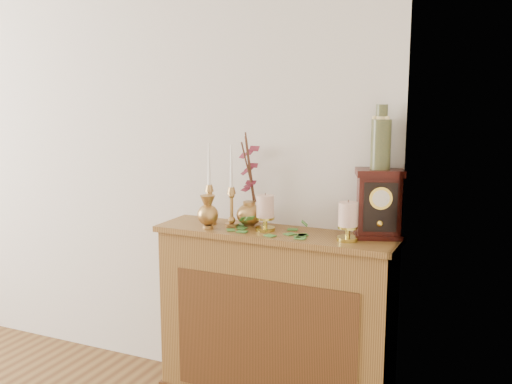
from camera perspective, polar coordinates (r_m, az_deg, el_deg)
The scene contains 10 objects.
console_shelf at distance 3.16m, azimuth 1.77°, elevation -12.45°, with size 1.24×0.34×0.93m.
candlestick_left at distance 3.14m, azimuth -4.45°, elevation -0.55°, with size 0.07×0.07×0.43m.
candlestick_center at distance 3.07m, azimuth -2.35°, elevation -0.79°, with size 0.07×0.07×0.42m.
bud_vase at distance 3.04m, azimuth -4.61°, elevation -1.95°, with size 0.11×0.11×0.17m.
ginger_jar at distance 3.10m, azimuth -0.59°, elevation 0.85°, with size 0.20×0.21×0.49m.
pillar_candle_left at distance 3.00m, azimuth 0.89°, elevation -1.81°, with size 0.10×0.10×0.19m.
pillar_candle_right at distance 2.83m, azimuth 8.74°, elevation -2.60°, with size 0.10×0.10×0.20m.
ivy_garland at distance 2.95m, azimuth 2.62°, elevation -3.74°, with size 0.45×0.20×0.08m.
mantel_clock at distance 2.91m, azimuth 11.61°, elevation -1.15°, with size 0.26×0.22×0.33m.
ceramic_vase at distance 2.87m, azimuth 11.82°, elevation 4.84°, with size 0.09×0.09×0.30m.
Camera 1 is at (2.52, -0.60, 1.64)m, focal length 42.00 mm.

